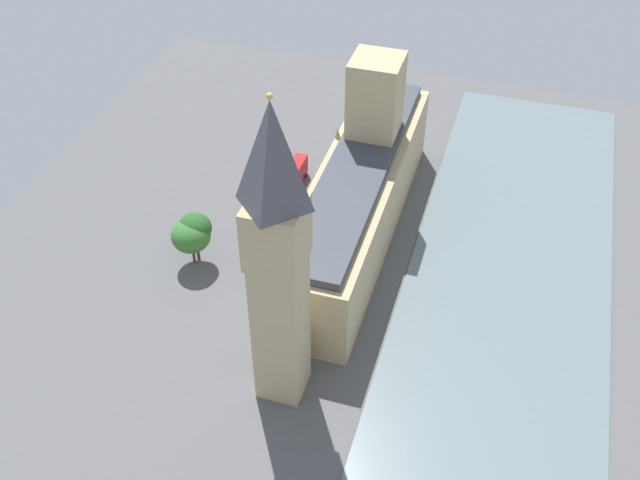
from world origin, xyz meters
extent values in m
plane|color=#565659|center=(0.00, 0.00, 0.00)|extent=(133.28, 133.28, 0.00)
cube|color=slate|center=(-31.38, 0.00, 0.12)|extent=(35.44, 119.96, 0.25)
cube|color=tan|center=(-2.00, 0.00, 7.41)|extent=(13.88, 63.28, 14.82)
cube|color=tan|center=(-2.00, -11.39, 15.65)|extent=(9.10, 9.10, 31.29)
cube|color=#383D47|center=(-2.00, 0.00, 15.62)|extent=(10.55, 60.75, 1.60)
cone|color=tan|center=(4.54, -28.48, 16.10)|extent=(1.20, 1.20, 2.58)
cone|color=tan|center=(4.54, -9.49, 15.87)|extent=(1.20, 1.20, 2.11)
cone|color=tan|center=(4.54, 9.49, 15.74)|extent=(1.20, 1.20, 1.84)
cone|color=tan|center=(4.54, 28.48, 16.36)|extent=(1.20, 1.20, 3.09)
cube|color=tan|center=(-0.69, 37.99, 13.16)|extent=(6.76, 6.76, 26.33)
cube|color=tan|center=(-0.69, 37.99, 31.04)|extent=(7.44, 7.44, 9.42)
cylinder|color=silver|center=(3.18, 37.99, 31.04)|extent=(0.25, 5.14, 5.14)
torus|color=black|center=(3.18, 37.99, 31.04)|extent=(0.24, 5.38, 5.38)
cylinder|color=silver|center=(-0.69, 34.12, 31.04)|extent=(5.14, 0.25, 5.14)
torus|color=black|center=(-0.69, 34.12, 31.04)|extent=(5.38, 0.24, 5.38)
pyramid|color=#4C4C54|center=(-0.69, 37.99, 43.14)|extent=(7.44, 7.44, 14.79)
sphere|color=gold|center=(-0.69, 37.99, 50.93)|extent=(0.80, 0.80, 0.80)
cube|color=red|center=(14.09, -11.24, 2.65)|extent=(2.68, 10.54, 4.20)
cube|color=black|center=(14.09, -11.24, 2.73)|extent=(2.73, 10.14, 0.70)
cylinder|color=black|center=(15.18, -14.93, 0.55)|extent=(0.37, 1.11, 1.10)
cylinder|color=black|center=(12.88, -14.90, 0.55)|extent=(0.37, 1.11, 1.10)
cylinder|color=black|center=(15.30, -7.59, 0.55)|extent=(0.37, 1.11, 1.10)
cylinder|color=black|center=(13.00, -7.55, 0.55)|extent=(0.37, 1.11, 1.10)
cube|color=black|center=(13.65, 8.11, 0.72)|extent=(2.12, 4.36, 0.75)
cube|color=black|center=(13.64, 8.33, 1.42)|extent=(1.70, 2.48, 0.65)
cylinder|color=black|center=(14.58, 6.82, 0.34)|extent=(0.30, 0.70, 0.68)
cylinder|color=black|center=(12.91, 6.70, 0.34)|extent=(0.30, 0.70, 0.68)
cylinder|color=black|center=(14.39, 9.53, 0.34)|extent=(0.30, 0.70, 0.68)
cylinder|color=black|center=(12.73, 9.41, 0.34)|extent=(0.30, 0.70, 0.68)
cube|color=gold|center=(11.64, 14.96, 0.72)|extent=(1.81, 4.66, 0.75)
cube|color=black|center=(11.64, 14.73, 1.42)|extent=(1.50, 2.62, 0.65)
cylinder|color=black|center=(10.83, 16.42, 0.34)|extent=(0.26, 0.69, 0.68)
cylinder|color=black|center=(12.38, 16.45, 0.34)|extent=(0.26, 0.69, 0.68)
cylinder|color=black|center=(10.89, 13.46, 0.34)|extent=(0.26, 0.69, 0.68)
cylinder|color=black|center=(12.45, 13.49, 0.34)|extent=(0.26, 0.69, 0.68)
cylinder|color=#336B60|center=(5.95, 26.55, 0.72)|extent=(0.61, 0.61, 1.43)
sphere|color=tan|center=(5.95, 26.55, 1.57)|extent=(0.28, 0.28, 0.28)
cube|color=black|center=(6.23, 26.65, 0.79)|extent=(0.20, 0.34, 0.26)
cylinder|color=brown|center=(24.18, 16.15, 1.87)|extent=(0.56, 0.56, 3.74)
ellipsoid|color=#387533|center=(24.18, 16.15, 6.39)|extent=(7.08, 7.08, 6.02)
cylinder|color=brown|center=(23.82, 15.05, 2.54)|extent=(0.56, 0.56, 5.09)
ellipsoid|color=#235623|center=(23.82, 15.05, 7.38)|extent=(6.11, 6.11, 5.19)
cylinder|color=black|center=(23.24, -20.55, 2.81)|extent=(0.18, 0.18, 5.61)
sphere|color=#F2EAC6|center=(23.24, -20.55, 5.89)|extent=(0.56, 0.56, 0.56)
camera|label=1|loc=(-27.50, 106.40, 93.35)|focal=42.17mm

